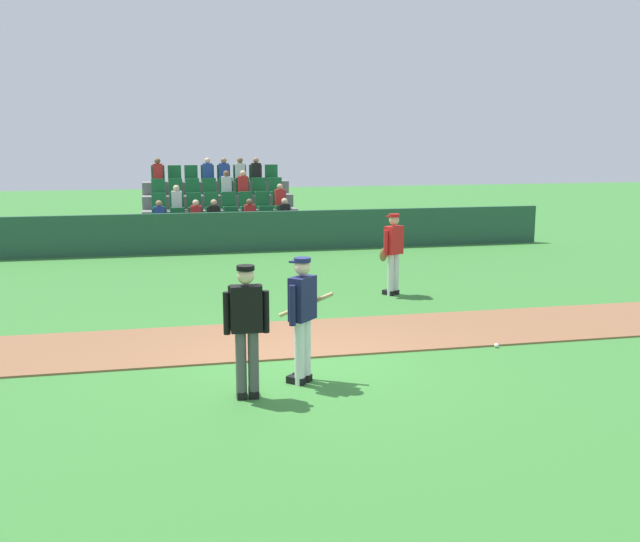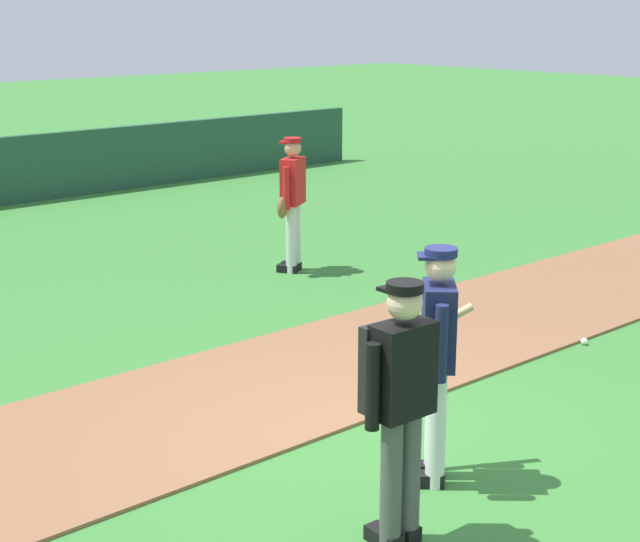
% 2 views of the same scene
% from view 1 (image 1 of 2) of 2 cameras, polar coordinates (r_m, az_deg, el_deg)
% --- Properties ---
extents(ground_plane, '(80.00, 80.00, 0.00)m').
position_cam_1_polar(ground_plane, '(10.76, -1.81, -7.72)').
color(ground_plane, '#387A33').
extents(infield_dirt_path, '(28.00, 2.29, 0.03)m').
position_cam_1_polar(infield_dirt_path, '(12.28, -3.20, -5.35)').
color(infield_dirt_path, brown).
rests_on(infield_dirt_path, ground).
extents(dugout_fence, '(20.00, 0.16, 1.19)m').
position_cam_1_polar(dugout_fence, '(21.76, -7.37, 3.04)').
color(dugout_fence, '#234C38').
rests_on(dugout_fence, ground).
extents(stadium_bleachers, '(5.00, 3.80, 2.70)m').
position_cam_1_polar(stadium_bleachers, '(24.02, -7.86, 4.12)').
color(stadium_bleachers, slate).
rests_on(stadium_bleachers, ground).
extents(batter_navy_jersey, '(0.74, 0.68, 1.76)m').
position_cam_1_polar(batter_navy_jersey, '(9.92, -1.39, -3.46)').
color(batter_navy_jersey, white).
rests_on(batter_navy_jersey, ground).
extents(umpire_home_plate, '(0.59, 0.31, 1.76)m').
position_cam_1_polar(umpire_home_plate, '(9.38, -5.80, -4.12)').
color(umpire_home_plate, '#4C4C4C').
rests_on(umpire_home_plate, ground).
extents(runner_red_jersey, '(0.63, 0.43, 1.76)m').
position_cam_1_polar(runner_red_jersey, '(15.64, 5.74, 1.57)').
color(runner_red_jersey, silver).
rests_on(runner_red_jersey, ground).
extents(baseball, '(0.07, 0.07, 0.07)m').
position_cam_1_polar(baseball, '(12.16, 13.68, -5.70)').
color(baseball, white).
rests_on(baseball, ground).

